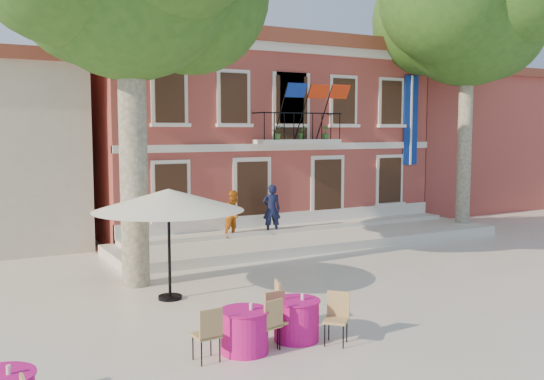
{
  "coord_description": "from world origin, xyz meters",
  "views": [
    {
      "loc": [
        -9.2,
        -13.07,
        3.91
      ],
      "look_at": [
        -0.16,
        3.5,
        2.04
      ],
      "focal_mm": 40.0,
      "sensor_mm": 36.0,
      "label": 1
    }
  ],
  "objects_px": {
    "cafe_table_0": "(245,329)",
    "pedestrian_navy": "(272,209)",
    "plane_tree_east": "(469,11)",
    "patio_umbrella": "(168,200)",
    "cafe_table_1": "(296,318)",
    "pedestrian_orange": "(234,214)"
  },
  "relations": [
    {
      "from": "cafe_table_0",
      "to": "pedestrian_navy",
      "type": "bearing_deg",
      "value": 58.82
    },
    {
      "from": "pedestrian_navy",
      "to": "plane_tree_east",
      "type": "bearing_deg",
      "value": -171.19
    },
    {
      "from": "patio_umbrella",
      "to": "cafe_table_1",
      "type": "height_order",
      "value": "patio_umbrella"
    },
    {
      "from": "pedestrian_navy",
      "to": "cafe_table_0",
      "type": "height_order",
      "value": "pedestrian_navy"
    },
    {
      "from": "patio_umbrella",
      "to": "cafe_table_0",
      "type": "xyz_separation_m",
      "value": [
        0.03,
        -3.88,
        -1.89
      ]
    },
    {
      "from": "patio_umbrella",
      "to": "pedestrian_orange",
      "type": "height_order",
      "value": "patio_umbrella"
    },
    {
      "from": "pedestrian_orange",
      "to": "cafe_table_1",
      "type": "relative_size",
      "value": 0.88
    },
    {
      "from": "pedestrian_orange",
      "to": "cafe_table_1",
      "type": "height_order",
      "value": "pedestrian_orange"
    },
    {
      "from": "pedestrian_navy",
      "to": "cafe_table_1",
      "type": "xyz_separation_m",
      "value": [
        -4.33,
        -8.91,
        -0.73
      ]
    },
    {
      "from": "plane_tree_east",
      "to": "pedestrian_orange",
      "type": "relative_size",
      "value": 7.09
    },
    {
      "from": "pedestrian_orange",
      "to": "cafe_table_1",
      "type": "bearing_deg",
      "value": -123.55
    },
    {
      "from": "cafe_table_0",
      "to": "cafe_table_1",
      "type": "xyz_separation_m",
      "value": [
        1.12,
        0.1,
        0.01
      ]
    },
    {
      "from": "pedestrian_orange",
      "to": "cafe_table_0",
      "type": "bearing_deg",
      "value": -129.61
    },
    {
      "from": "plane_tree_east",
      "to": "cafe_table_0",
      "type": "height_order",
      "value": "plane_tree_east"
    },
    {
      "from": "plane_tree_east",
      "to": "patio_umbrella",
      "type": "xyz_separation_m",
      "value": [
        -13.27,
        -3.82,
        -6.09
      ]
    },
    {
      "from": "plane_tree_east",
      "to": "patio_umbrella",
      "type": "height_order",
      "value": "plane_tree_east"
    },
    {
      "from": "patio_umbrella",
      "to": "pedestrian_navy",
      "type": "bearing_deg",
      "value": 43.08
    },
    {
      "from": "plane_tree_east",
      "to": "cafe_table_0",
      "type": "xyz_separation_m",
      "value": [
        -13.24,
        -7.7,
        -7.99
      ]
    },
    {
      "from": "cafe_table_0",
      "to": "cafe_table_1",
      "type": "height_order",
      "value": "same"
    },
    {
      "from": "plane_tree_east",
      "to": "pedestrian_orange",
      "type": "bearing_deg",
      "value": 172.28
    },
    {
      "from": "plane_tree_east",
      "to": "pedestrian_navy",
      "type": "height_order",
      "value": "plane_tree_east"
    },
    {
      "from": "plane_tree_east",
      "to": "patio_umbrella",
      "type": "relative_size",
      "value": 3.28
    }
  ]
}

